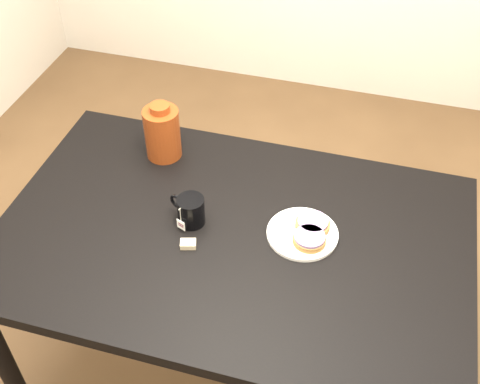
{
  "coord_description": "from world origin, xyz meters",
  "views": [
    {
      "loc": [
        0.35,
        -1.16,
        2.06
      ],
      "look_at": [
        -0.01,
        0.12,
        0.81
      ],
      "focal_mm": 45.0,
      "sensor_mm": 36.0,
      "label": 1
    }
  ],
  "objects_px": {
    "bagel_front": "(309,239)",
    "bagel_package": "(162,132)",
    "table": "(232,252)",
    "teabag_pouch": "(188,244)",
    "bagel_back": "(313,224)",
    "mug": "(190,210)",
    "plate": "(302,233)"
  },
  "relations": [
    {
      "from": "bagel_back",
      "to": "bagel_package",
      "type": "xyz_separation_m",
      "value": [
        -0.55,
        0.21,
        0.07
      ]
    },
    {
      "from": "table",
      "to": "plate",
      "type": "xyz_separation_m",
      "value": [
        0.2,
        0.05,
        0.09
      ]
    },
    {
      "from": "bagel_package",
      "to": "bagel_back",
      "type": "bearing_deg",
      "value": -20.85
    },
    {
      "from": "mug",
      "to": "table",
      "type": "bearing_deg",
      "value": 15.94
    },
    {
      "from": "plate",
      "to": "bagel_package",
      "type": "xyz_separation_m",
      "value": [
        -0.53,
        0.24,
        0.08
      ]
    },
    {
      "from": "table",
      "to": "mug",
      "type": "relative_size",
      "value": 10.61
    },
    {
      "from": "bagel_front",
      "to": "bagel_package",
      "type": "xyz_separation_m",
      "value": [
        -0.55,
        0.27,
        0.07
      ]
    },
    {
      "from": "mug",
      "to": "bagel_package",
      "type": "relative_size",
      "value": 0.65
    },
    {
      "from": "table",
      "to": "bagel_front",
      "type": "xyz_separation_m",
      "value": [
        0.23,
        0.02,
        0.11
      ]
    },
    {
      "from": "table",
      "to": "plate",
      "type": "height_order",
      "value": "plate"
    },
    {
      "from": "mug",
      "to": "teabag_pouch",
      "type": "bearing_deg",
      "value": -53.72
    },
    {
      "from": "mug",
      "to": "bagel_package",
      "type": "distance_m",
      "value": 0.34
    },
    {
      "from": "plate",
      "to": "table",
      "type": "bearing_deg",
      "value": -166.05
    },
    {
      "from": "plate",
      "to": "mug",
      "type": "xyz_separation_m",
      "value": [
        -0.34,
        -0.04,
        0.04
      ]
    },
    {
      "from": "bagel_package",
      "to": "table",
      "type": "bearing_deg",
      "value": -41.75
    },
    {
      "from": "table",
      "to": "teabag_pouch",
      "type": "distance_m",
      "value": 0.17
    },
    {
      "from": "table",
      "to": "bagel_front",
      "type": "bearing_deg",
      "value": 4.86
    },
    {
      "from": "mug",
      "to": "teabag_pouch",
      "type": "xyz_separation_m",
      "value": [
        0.02,
        -0.1,
        -0.04
      ]
    },
    {
      "from": "plate",
      "to": "bagel_back",
      "type": "xyz_separation_m",
      "value": [
        0.02,
        0.03,
        0.02
      ]
    },
    {
      "from": "mug",
      "to": "teabag_pouch",
      "type": "distance_m",
      "value": 0.11
    },
    {
      "from": "table",
      "to": "bagel_package",
      "type": "xyz_separation_m",
      "value": [
        -0.33,
        0.29,
        0.18
      ]
    },
    {
      "from": "plate",
      "to": "mug",
      "type": "distance_m",
      "value": 0.34
    },
    {
      "from": "bagel_front",
      "to": "mug",
      "type": "relative_size",
      "value": 1.03
    },
    {
      "from": "table",
      "to": "mug",
      "type": "height_order",
      "value": "mug"
    },
    {
      "from": "teabag_pouch",
      "to": "mug",
      "type": "bearing_deg",
      "value": 104.26
    },
    {
      "from": "mug",
      "to": "bagel_front",
      "type": "bearing_deg",
      "value": 22.84
    },
    {
      "from": "bagel_front",
      "to": "teabag_pouch",
      "type": "xyz_separation_m",
      "value": [
        -0.34,
        -0.1,
        -0.02
      ]
    },
    {
      "from": "teabag_pouch",
      "to": "bagel_back",
      "type": "bearing_deg",
      "value": 26.21
    },
    {
      "from": "mug",
      "to": "bagel_package",
      "type": "bearing_deg",
      "value": 146.85
    },
    {
      "from": "table",
      "to": "teabag_pouch",
      "type": "relative_size",
      "value": 31.11
    },
    {
      "from": "table",
      "to": "mug",
      "type": "xyz_separation_m",
      "value": [
        -0.13,
        0.01,
        0.13
      ]
    },
    {
      "from": "table",
      "to": "bagel_back",
      "type": "bearing_deg",
      "value": 19.79
    }
  ]
}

